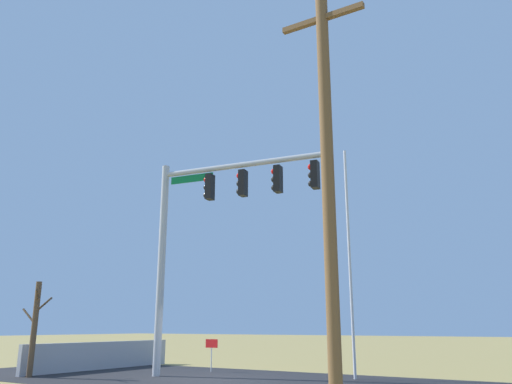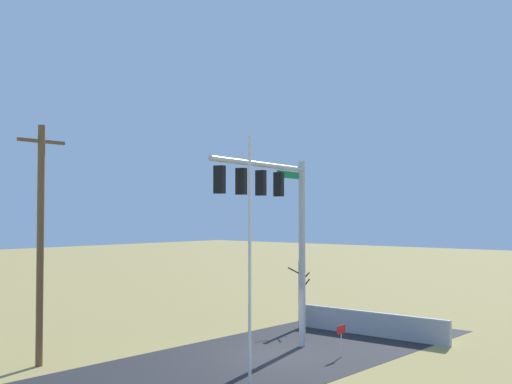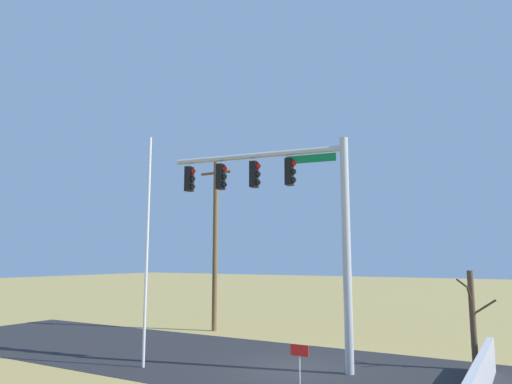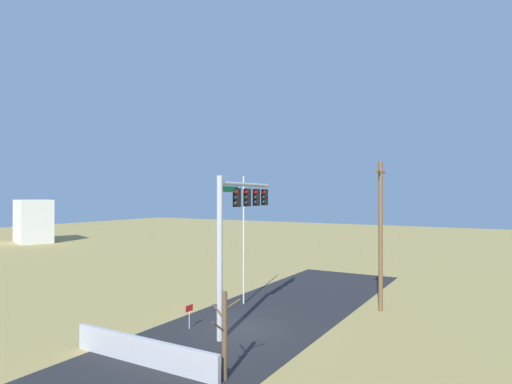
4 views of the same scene
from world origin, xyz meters
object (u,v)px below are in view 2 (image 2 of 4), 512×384
Objects in this scene: flagpole at (250,262)px; bare_tree at (301,293)px; signal_mast at (278,213)px; open_sign at (341,334)px; utility_pole at (40,240)px.

flagpole reaches higher than bare_tree.
signal_mast is 0.97× the size of flagpole.
open_sign is at bearing 2.79° from flagpole.
signal_mast is at bearing -38.20° from utility_pole.
flagpole is 11.36m from bare_tree.
open_sign is (5.72, 0.28, -3.10)m from flagpole.
flagpole reaches higher than open_sign.
bare_tree is at bearing -11.93° from utility_pole.
bare_tree is at bearing 28.13° from flagpole.
utility_pole is (-7.04, 5.54, -1.00)m from signal_mast.
signal_mast is at bearing 27.96° from flagpole.
flagpole is at bearing -177.21° from open_sign.
utility_pole is at bearing 168.07° from bare_tree.
signal_mast is 2.38× the size of bare_tree.
flagpole is 6.51m from open_sign.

